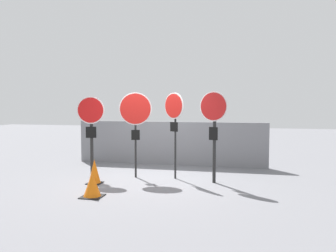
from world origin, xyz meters
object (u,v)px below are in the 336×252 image
traffic_cone_0 (92,185)px  stop_sign_0 (91,123)px  stop_sign_2 (174,114)px  traffic_cone_1 (95,171)px  stop_sign_3 (214,120)px  stop_sign_1 (135,114)px

traffic_cone_0 → stop_sign_0: bearing=116.1°
stop_sign_2 → traffic_cone_1: bearing=-117.9°
stop_sign_0 → stop_sign_2: bearing=-5.2°
stop_sign_3 → stop_sign_0: bearing=-157.1°
stop_sign_3 → traffic_cone_0: 3.28m
stop_sign_0 → stop_sign_3: size_ratio=0.95×
stop_sign_1 → stop_sign_3: 2.08m
traffic_cone_0 → traffic_cone_1: size_ratio=0.85×
traffic_cone_1 → stop_sign_1: bearing=46.8°
stop_sign_0 → traffic_cone_0: bearing=-78.9°
traffic_cone_0 → traffic_cone_1: bearing=113.0°
stop_sign_1 → traffic_cone_0: (-0.32, -1.95, -1.45)m
stop_sign_0 → stop_sign_2: (2.17, 0.37, 0.24)m
stop_sign_0 → traffic_cone_1: (0.35, -0.56, -1.18)m
stop_sign_1 → stop_sign_3: bearing=-22.9°
stop_sign_0 → traffic_cone_0: 2.23m
stop_sign_0 → traffic_cone_1: 1.35m
stop_sign_1 → stop_sign_3: (2.08, -0.15, -0.12)m
stop_sign_1 → traffic_cone_0: size_ratio=4.40×
traffic_cone_0 → traffic_cone_1: traffic_cone_1 is taller
stop_sign_0 → stop_sign_1: size_ratio=0.95×
stop_sign_1 → traffic_cone_1: stop_sign_1 is taller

